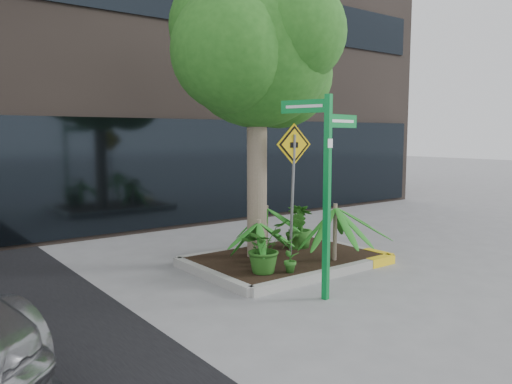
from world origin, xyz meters
TOP-DOWN VIEW (x-y plane):
  - ground at (0.00, 0.00)m, footprint 80.00×80.00m
  - planter at (0.23, 0.27)m, footprint 3.35×2.36m
  - tree at (-0.21, 0.63)m, footprint 3.44×3.05m
  - palm_front at (0.70, -0.43)m, footprint 1.11×1.11m
  - palm_left at (-0.63, 0.02)m, footprint 0.89×0.89m
  - palm_back at (0.48, 1.20)m, footprint 0.89×0.89m
  - shrub_a at (-0.77, -0.29)m, footprint 0.96×0.96m
  - shrub_b at (0.87, 0.65)m, footprint 0.67×0.67m
  - shrub_c at (-0.43, -0.55)m, footprint 0.47×0.47m
  - shrub_d at (0.72, 0.61)m, footprint 0.52×0.52m
  - street_sign_post at (-0.56, -1.43)m, footprint 0.97×0.83m
  - cattle_sign at (0.27, 0.18)m, footprint 0.73×0.15m

SIDE VIEW (x-z plane):
  - ground at x=0.00m, z-range 0.00..0.00m
  - planter at x=0.23m, z-range 0.03..0.18m
  - shrub_c at x=-0.43m, z-range 0.15..0.79m
  - shrub_d at x=0.72m, z-range 0.15..0.86m
  - shrub_a at x=-0.77m, z-range 0.15..0.97m
  - shrub_b at x=0.87m, z-range 0.15..1.00m
  - palm_back at x=0.48m, z-range 0.39..1.38m
  - palm_left at x=-0.63m, z-range 0.39..1.39m
  - palm_front at x=0.70m, z-range 0.46..1.69m
  - cattle_sign at x=0.27m, z-range 0.57..2.93m
  - street_sign_post at x=-0.56m, z-range 0.34..3.21m
  - tree at x=-0.21m, z-range 1.19..6.34m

